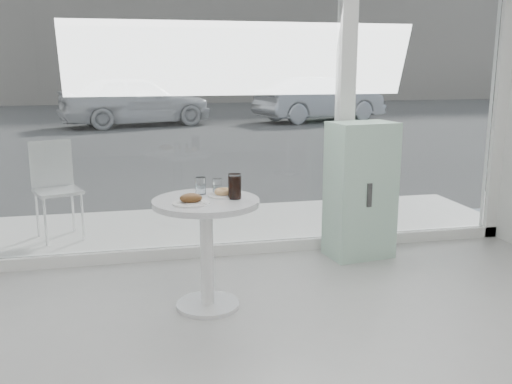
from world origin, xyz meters
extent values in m
cube|color=white|center=(0.00, 3.00, 0.05)|extent=(5.00, 0.12, 0.10)
cube|color=white|center=(2.44, 3.00, 1.50)|extent=(0.12, 0.12, 3.00)
cube|color=white|center=(0.90, 3.00, 1.50)|extent=(0.14, 0.14, 3.00)
cube|color=white|center=(-0.77, 3.00, 1.40)|extent=(3.21, 0.02, 2.60)
cube|color=white|center=(1.67, 3.00, 1.40)|extent=(1.41, 0.02, 2.60)
cylinder|color=white|center=(-0.50, 1.90, 0.01)|extent=(0.44, 0.44, 0.03)
cylinder|color=white|center=(-0.50, 1.90, 0.37)|extent=(0.09, 0.09, 0.70)
cylinder|color=white|center=(-0.50, 1.90, 0.75)|extent=(0.72, 0.72, 0.04)
cube|color=silver|center=(0.00, 3.80, 0.03)|extent=(5.60, 1.60, 0.05)
cube|color=#383838|center=(0.00, 16.00, 0.00)|extent=(40.00, 24.00, 0.00)
cube|color=gray|center=(0.00, 25.00, 4.00)|extent=(40.00, 2.00, 8.00)
cube|color=#A5D2B8|center=(0.95, 2.71, 0.59)|extent=(0.59, 0.44, 1.18)
cube|color=#333333|center=(0.95, 2.52, 0.59)|extent=(0.04, 0.03, 0.20)
cylinder|color=white|center=(-1.75, 3.45, 0.27)|extent=(0.02, 0.02, 0.44)
cylinder|color=white|center=(-1.44, 3.56, 0.27)|extent=(0.02, 0.02, 0.44)
cylinder|color=white|center=(-1.87, 3.77, 0.27)|extent=(0.02, 0.02, 0.44)
cylinder|color=white|center=(-1.55, 3.88, 0.27)|extent=(0.02, 0.02, 0.44)
cube|color=white|center=(-1.65, 3.66, 0.50)|extent=(0.50, 0.50, 0.03)
cube|color=white|center=(-1.71, 3.84, 0.74)|extent=(0.38, 0.15, 0.44)
imported|color=silver|center=(-0.75, 14.56, 0.70)|extent=(4.40, 2.66, 1.40)
imported|color=#AEB0B6|center=(4.71, 14.73, 0.66)|extent=(4.22, 2.44, 1.32)
cylinder|color=silver|center=(-0.61, 1.79, 0.78)|extent=(0.24, 0.24, 0.01)
cube|color=white|center=(-0.59, 1.78, 0.79)|extent=(0.13, 0.12, 0.00)
ellipsoid|color=#3E2211|center=(-0.61, 1.79, 0.81)|extent=(0.15, 0.12, 0.06)
ellipsoid|color=#3E2211|center=(-0.58, 1.81, 0.81)|extent=(0.07, 0.07, 0.04)
cylinder|color=silver|center=(-0.37, 1.97, 0.78)|extent=(0.21, 0.21, 0.01)
torus|color=#A67A4C|center=(-0.37, 1.97, 0.80)|extent=(0.12, 0.12, 0.04)
cylinder|color=white|center=(-0.51, 2.07, 0.83)|extent=(0.07, 0.07, 0.12)
cylinder|color=white|center=(-0.51, 2.07, 0.80)|extent=(0.06, 0.06, 0.06)
cylinder|color=white|center=(-0.40, 2.06, 0.82)|extent=(0.07, 0.07, 0.11)
cylinder|color=white|center=(-0.40, 2.06, 0.80)|extent=(0.06, 0.06, 0.06)
cylinder|color=white|center=(-0.31, 1.88, 0.85)|extent=(0.09, 0.09, 0.17)
cylinder|color=black|center=(-0.31, 1.88, 0.85)|extent=(0.08, 0.08, 0.15)
camera|label=1|loc=(-0.98, -1.79, 1.64)|focal=40.00mm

